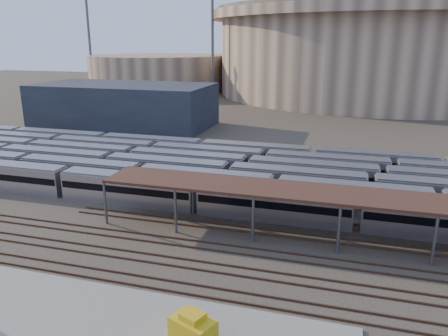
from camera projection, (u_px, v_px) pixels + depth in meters
name	position (u px, v px, depth m)	size (l,w,h in m)	color
ground	(167.00, 237.00, 46.78)	(420.00, 420.00, 0.00)	#383026
apron	(31.00, 307.00, 34.30)	(50.00, 9.00, 0.20)	gray
subway_trains	(214.00, 172.00, 63.42)	(126.90, 23.90, 3.60)	#BCBCC1
inspection_shed	(386.00, 201.00, 43.10)	(60.30, 6.00, 5.30)	#515256
empty_tracks	(146.00, 257.00, 42.15)	(170.00, 9.62, 0.18)	#4C3323
stadium	(376.00, 50.00, 164.13)	(124.00, 124.00, 32.50)	tan
secondary_arena	(159.00, 72.00, 180.57)	(56.00, 56.00, 14.00)	tan
service_building	(124.00, 105.00, 105.40)	(42.00, 20.00, 10.00)	#1E232D
floodlight_0	(212.00, 38.00, 150.20)	(4.00, 1.00, 38.40)	#515256
floodlight_1	(89.00, 38.00, 174.24)	(4.00, 1.00, 38.40)	#515256
floodlight_3	(291.00, 38.00, 190.79)	(4.00, 1.00, 38.40)	#515256
yellow_equipment	(193.00, 331.00, 29.88)	(3.02, 1.89, 1.89)	gold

